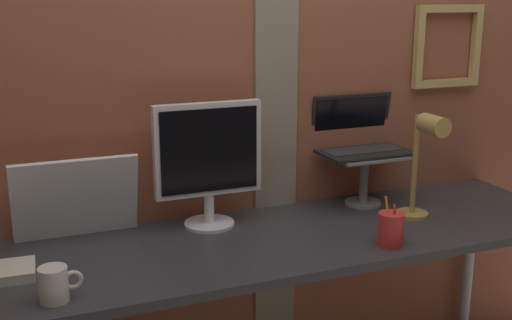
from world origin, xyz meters
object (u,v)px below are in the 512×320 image
pen_cup (391,229)px  coffee_mug (55,284)px  desk_lamp (425,155)px  laptop (358,136)px  monitor (208,156)px  whiteboard_panel (76,199)px

pen_cup → coffee_mug: bearing=180.0°
desk_lamp → pen_cup: 0.34m
laptop → desk_lamp: bearing=-72.8°
coffee_mug → pen_cup: bearing=-0.0°
monitor → laptop: size_ratio=1.28×
monitor → laptop: bearing=5.7°
pen_cup → coffee_mug: (-1.06, 0.00, -0.01)m
laptop → pen_cup: 0.53m
pen_cup → coffee_mug: size_ratio=1.45×
monitor → pen_cup: monitor is taller
pen_cup → whiteboard_panel: bearing=154.8°
desk_lamp → pen_cup: desk_lamp is taller
laptop → monitor: bearing=-174.3°
coffee_mug → whiteboard_panel: bearing=75.8°
whiteboard_panel → coffee_mug: whiteboard_panel is taller
laptop → coffee_mug: size_ratio=2.95×
whiteboard_panel → desk_lamp: (1.18, -0.29, 0.11)m
desk_lamp → coffee_mug: desk_lamp is taller
monitor → laptop: (0.64, 0.06, 0.01)m
desk_lamp → coffee_mug: bearing=-173.0°
laptop → coffee_mug: 1.30m
whiteboard_panel → pen_cup: bearing=-25.2°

